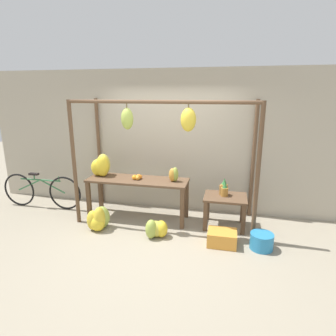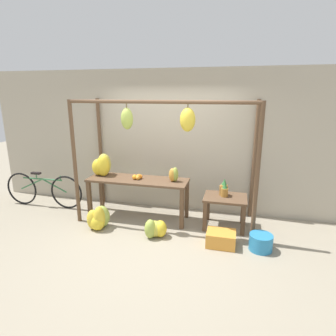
{
  "view_description": "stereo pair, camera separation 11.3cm",
  "coord_description": "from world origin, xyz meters",
  "px_view_note": "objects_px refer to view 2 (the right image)",
  "views": [
    {
      "loc": [
        1.12,
        -3.95,
        2.34
      ],
      "look_at": [
        0.06,
        0.81,
        1.04
      ],
      "focal_mm": 30.0,
      "sensor_mm": 36.0,
      "label": 1
    },
    {
      "loc": [
        1.23,
        -3.93,
        2.34
      ],
      "look_at": [
        0.06,
        0.81,
        1.04
      ],
      "focal_mm": 30.0,
      "sensor_mm": 36.0,
      "label": 2
    }
  ],
  "objects_px": {
    "parked_bicycle": "(44,190)",
    "pineapple_cluster": "(224,189)",
    "fruit_crate_white": "(221,238)",
    "banana_pile_ground_right": "(155,229)",
    "papaya_pile": "(174,175)",
    "banana_pile_ground_left": "(99,219)",
    "banana_pile_on_table": "(102,166)",
    "orange_pile": "(138,177)",
    "blue_bucket": "(261,242)"
  },
  "relations": [
    {
      "from": "pineapple_cluster",
      "to": "papaya_pile",
      "type": "height_order",
      "value": "papaya_pile"
    },
    {
      "from": "fruit_crate_white",
      "to": "papaya_pile",
      "type": "xyz_separation_m",
      "value": [
        -0.92,
        0.67,
        0.8
      ]
    },
    {
      "from": "banana_pile_on_table",
      "to": "papaya_pile",
      "type": "relative_size",
      "value": 1.58
    },
    {
      "from": "banana_pile_ground_right",
      "to": "blue_bucket",
      "type": "bearing_deg",
      "value": 0.17
    },
    {
      "from": "banana_pile_on_table",
      "to": "orange_pile",
      "type": "relative_size",
      "value": 2.39
    },
    {
      "from": "banana_pile_on_table",
      "to": "blue_bucket",
      "type": "height_order",
      "value": "banana_pile_on_table"
    },
    {
      "from": "pineapple_cluster",
      "to": "fruit_crate_white",
      "type": "relative_size",
      "value": 0.69
    },
    {
      "from": "parked_bicycle",
      "to": "papaya_pile",
      "type": "relative_size",
      "value": 6.68
    },
    {
      "from": "parked_bicycle",
      "to": "papaya_pile",
      "type": "xyz_separation_m",
      "value": [
        2.83,
        -0.05,
        0.54
      ]
    },
    {
      "from": "banana_pile_on_table",
      "to": "banana_pile_ground_right",
      "type": "bearing_deg",
      "value": -29.35
    },
    {
      "from": "orange_pile",
      "to": "fruit_crate_white",
      "type": "relative_size",
      "value": 0.39
    },
    {
      "from": "parked_bicycle",
      "to": "pineapple_cluster",
      "type": "bearing_deg",
      "value": -0.0
    },
    {
      "from": "parked_bicycle",
      "to": "blue_bucket",
      "type": "bearing_deg",
      "value": -9.2
    },
    {
      "from": "banana_pile_ground_left",
      "to": "fruit_crate_white",
      "type": "relative_size",
      "value": 0.99
    },
    {
      "from": "banana_pile_on_table",
      "to": "banana_pile_ground_left",
      "type": "relative_size",
      "value": 0.93
    },
    {
      "from": "banana_pile_on_table",
      "to": "parked_bicycle",
      "type": "height_order",
      "value": "banana_pile_on_table"
    },
    {
      "from": "blue_bucket",
      "to": "papaya_pile",
      "type": "bearing_deg",
      "value": 156.79
    },
    {
      "from": "banana_pile_ground_left",
      "to": "blue_bucket",
      "type": "relative_size",
      "value": 1.27
    },
    {
      "from": "papaya_pile",
      "to": "blue_bucket",
      "type": "bearing_deg",
      "value": -23.21
    },
    {
      "from": "banana_pile_ground_left",
      "to": "papaya_pile",
      "type": "distance_m",
      "value": 1.55
    },
    {
      "from": "parked_bicycle",
      "to": "papaya_pile",
      "type": "height_order",
      "value": "papaya_pile"
    },
    {
      "from": "banana_pile_on_table",
      "to": "banana_pile_ground_right",
      "type": "relative_size",
      "value": 1.02
    },
    {
      "from": "orange_pile",
      "to": "banana_pile_ground_left",
      "type": "relative_size",
      "value": 0.39
    },
    {
      "from": "banana_pile_ground_right",
      "to": "fruit_crate_white",
      "type": "height_order",
      "value": "banana_pile_ground_right"
    },
    {
      "from": "fruit_crate_white",
      "to": "parked_bicycle",
      "type": "bearing_deg",
      "value": 169.19
    },
    {
      "from": "fruit_crate_white",
      "to": "papaya_pile",
      "type": "relative_size",
      "value": 1.71
    },
    {
      "from": "parked_bicycle",
      "to": "banana_pile_ground_right",
      "type": "bearing_deg",
      "value": -14.9
    },
    {
      "from": "orange_pile",
      "to": "fruit_crate_white",
      "type": "bearing_deg",
      "value": -21.86
    },
    {
      "from": "banana_pile_ground_left",
      "to": "papaya_pile",
      "type": "relative_size",
      "value": 1.69
    },
    {
      "from": "banana_pile_on_table",
      "to": "pineapple_cluster",
      "type": "height_order",
      "value": "banana_pile_on_table"
    },
    {
      "from": "orange_pile",
      "to": "parked_bicycle",
      "type": "xyz_separation_m",
      "value": [
        -2.14,
        0.07,
        -0.46
      ]
    },
    {
      "from": "fruit_crate_white",
      "to": "papaya_pile",
      "type": "bearing_deg",
      "value": 144.19
    },
    {
      "from": "fruit_crate_white",
      "to": "pineapple_cluster",
      "type": "bearing_deg",
      "value": 91.63
    },
    {
      "from": "banana_pile_ground_left",
      "to": "papaya_pile",
      "type": "xyz_separation_m",
      "value": [
        1.22,
        0.61,
        0.72
      ]
    },
    {
      "from": "banana_pile_ground_right",
      "to": "papaya_pile",
      "type": "height_order",
      "value": "papaya_pile"
    },
    {
      "from": "orange_pile",
      "to": "papaya_pile",
      "type": "xyz_separation_m",
      "value": [
        0.68,
        0.02,
        0.08
      ]
    },
    {
      "from": "fruit_crate_white",
      "to": "parked_bicycle",
      "type": "height_order",
      "value": "parked_bicycle"
    },
    {
      "from": "banana_pile_on_table",
      "to": "fruit_crate_white",
      "type": "bearing_deg",
      "value": -17.06
    },
    {
      "from": "banana_pile_on_table",
      "to": "orange_pile",
      "type": "height_order",
      "value": "banana_pile_on_table"
    },
    {
      "from": "parked_bicycle",
      "to": "papaya_pile",
      "type": "distance_m",
      "value": 2.88
    },
    {
      "from": "banana_pile_on_table",
      "to": "banana_pile_ground_right",
      "type": "height_order",
      "value": "banana_pile_on_table"
    },
    {
      "from": "banana_pile_on_table",
      "to": "blue_bucket",
      "type": "distance_m",
      "value": 3.16
    },
    {
      "from": "banana_pile_ground_left",
      "to": "banana_pile_ground_right",
      "type": "relative_size",
      "value": 1.09
    },
    {
      "from": "banana_pile_ground_right",
      "to": "fruit_crate_white",
      "type": "xyz_separation_m",
      "value": [
        1.08,
        -0.01,
        -0.03
      ]
    },
    {
      "from": "fruit_crate_white",
      "to": "parked_bicycle",
      "type": "xyz_separation_m",
      "value": [
        -3.75,
        0.72,
        0.25
      ]
    },
    {
      "from": "banana_pile_ground_right",
      "to": "blue_bucket",
      "type": "relative_size",
      "value": 1.16
    },
    {
      "from": "banana_pile_ground_right",
      "to": "pineapple_cluster",
      "type": "bearing_deg",
      "value": 33.72
    },
    {
      "from": "blue_bucket",
      "to": "parked_bicycle",
      "type": "bearing_deg",
      "value": 170.8
    },
    {
      "from": "banana_pile_on_table",
      "to": "papaya_pile",
      "type": "distance_m",
      "value": 1.44
    },
    {
      "from": "pineapple_cluster",
      "to": "orange_pile",
      "type": "bearing_deg",
      "value": -177.39
    }
  ]
}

